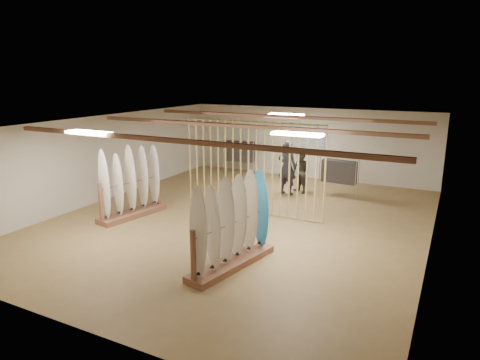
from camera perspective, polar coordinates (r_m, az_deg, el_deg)
The scene contains 16 objects.
floor at distance 12.34m, azimuth 0.00°, elevation -5.42°, with size 12.00×12.00×0.00m, color olive.
ceiling at distance 11.71m, azimuth 0.00°, elevation 7.62°, with size 12.00×12.00×0.00m, color gray.
wall_back at distance 17.41m, azimuth 9.04°, elevation 4.88°, with size 12.00×12.00×0.00m, color beige.
wall_front at distance 7.37m, azimuth -21.97°, elevation -8.53°, with size 12.00×12.00×0.00m, color beige.
wall_left at distance 14.85m, azimuth -17.48°, elevation 2.86°, with size 12.00×12.00×0.00m, color beige.
wall_right at distance 10.72m, azimuth 24.58°, elevation -1.89°, with size 12.00×12.00×0.00m, color beige.
ceiling_slats at distance 11.72m, azimuth 0.00°, elevation 7.23°, with size 9.50×6.12×0.10m, color brown.
light_panels at distance 11.72m, azimuth 0.00°, elevation 7.33°, with size 1.20×0.35×0.06m, color white.
bamboo_partition at distance 12.65m, azimuth 1.65°, elevation 1.66°, with size 4.45×0.05×2.78m.
poster at distance 17.36m, azimuth 9.04°, elevation 5.52°, with size 1.40×0.03×0.90m, color #3372B3.
rack_left at distance 12.87m, azimuth -14.29°, elevation -1.75°, with size 0.97×2.23×2.06m.
rack_right at distance 9.27m, azimuth -1.09°, elevation -7.64°, with size 1.02×2.52×1.98m.
clothing_rack_a at distance 17.99m, azimuth -0.05°, elevation 3.83°, with size 1.33×0.48×1.43m.
clothing_rack_b at distance 14.87m, azimuth 13.07°, elevation 1.09°, with size 1.25×0.42×1.35m.
shopper_a at distance 14.84m, azimuth 6.30°, elevation 2.13°, with size 0.78×0.53×2.15m, color #24232A.
shopper_b at distance 15.07m, azimuth 8.05°, elevation 1.44°, with size 0.83×0.65×1.73m, color #403831.
Camera 1 is at (5.29, -10.37, 4.09)m, focal length 32.00 mm.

